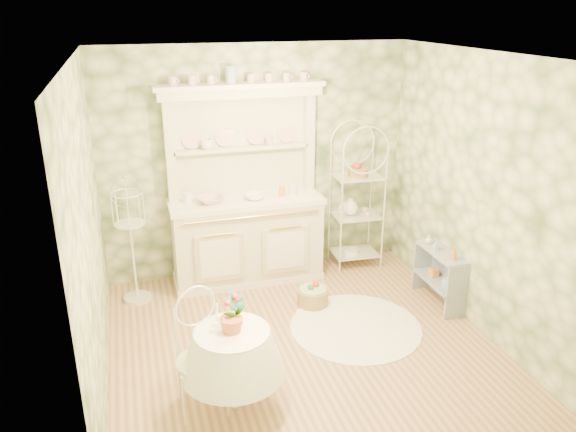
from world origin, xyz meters
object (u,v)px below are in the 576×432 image
object	(u,v)px
cafe_chair	(201,365)
floor_basket	(313,294)
bakers_rack	(357,200)
birdcage_stand	(132,243)
side_shelf	(439,277)
kitchen_dresser	(246,188)
round_table	(234,374)

from	to	relation	value
cafe_chair	floor_basket	world-z (taller)	cafe_chair
bakers_rack	birdcage_stand	size ratio (longest dim) A/B	1.24
cafe_chair	floor_basket	size ratio (longest dim) A/B	2.09
bakers_rack	side_shelf	xyz separation A→B (m)	(0.50, -1.17, -0.55)
bakers_rack	floor_basket	world-z (taller)	bakers_rack
cafe_chair	side_shelf	bearing A→B (deg)	0.25
side_shelf	birdcage_stand	world-z (taller)	birdcage_stand
kitchen_dresser	birdcage_stand	world-z (taller)	kitchen_dresser
side_shelf	bakers_rack	bearing A→B (deg)	110.51
cafe_chair	birdcage_stand	bearing A→B (deg)	82.59
kitchen_dresser	bakers_rack	size ratio (longest dim) A/B	1.35
kitchen_dresser	round_table	xyz separation A→B (m)	(-0.60, -2.22, -0.83)
kitchen_dresser	round_table	world-z (taller)	kitchen_dresser
bakers_rack	side_shelf	world-z (taller)	bakers_rack
floor_basket	round_table	bearing A→B (deg)	-129.30
side_shelf	cafe_chair	world-z (taller)	cafe_chair
bakers_rack	birdcage_stand	distance (m)	2.69
side_shelf	cafe_chair	bearing A→B (deg)	-162.26
side_shelf	birdcage_stand	size ratio (longest dim) A/B	0.52
bakers_rack	round_table	bearing A→B (deg)	-128.12
birdcage_stand	round_table	bearing A→B (deg)	-71.34
kitchen_dresser	floor_basket	world-z (taller)	kitchen_dresser
kitchen_dresser	cafe_chair	distance (m)	2.43
round_table	birdcage_stand	distance (m)	2.20
birdcage_stand	bakers_rack	bearing A→B (deg)	3.96
kitchen_dresser	bakers_rack	bearing A→B (deg)	1.04
floor_basket	side_shelf	bearing A→B (deg)	-13.89
bakers_rack	floor_basket	xyz separation A→B (m)	(-0.84, -0.84, -0.72)
kitchen_dresser	side_shelf	size ratio (longest dim) A/B	3.25
kitchen_dresser	floor_basket	distance (m)	1.41
kitchen_dresser	birdcage_stand	distance (m)	1.39
kitchen_dresser	bakers_rack	world-z (taller)	kitchen_dresser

